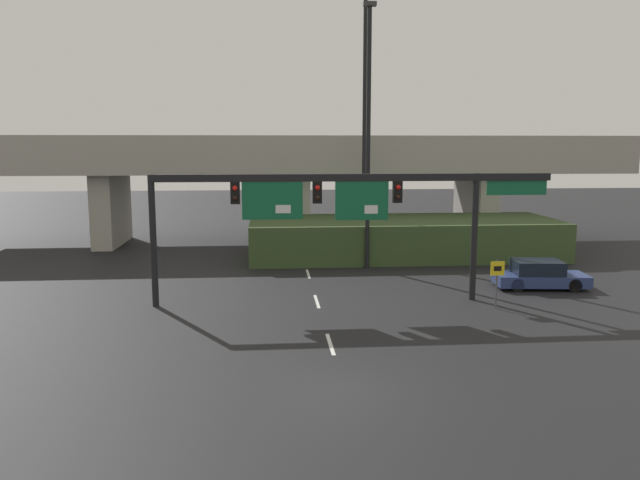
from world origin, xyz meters
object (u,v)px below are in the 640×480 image
at_px(highway_light_pole_near, 364,108).
at_px(parked_sedan_near_right, 539,275).
at_px(speed_limit_sign, 497,277).
at_px(highway_light_pole_far, 368,132).
at_px(signal_gantry, 341,198).

xyz_separation_m(highway_light_pole_near, parked_sedan_near_right, (7.13, -10.47, -8.60)).
height_order(speed_limit_sign, highway_light_pole_far, highway_light_pole_far).
bearing_deg(highway_light_pole_far, signal_gantry, -107.30).
bearing_deg(signal_gantry, highway_light_pole_far, 72.70).
height_order(signal_gantry, speed_limit_sign, signal_gantry).
height_order(signal_gantry, parked_sedan_near_right, signal_gantry).
distance_m(speed_limit_sign, highway_light_pole_near, 16.54).
bearing_deg(signal_gantry, parked_sedan_near_right, 11.46).
distance_m(highway_light_pole_near, parked_sedan_near_right, 15.31).
xyz_separation_m(signal_gantry, highway_light_pole_near, (2.92, 12.50, 4.56)).
relative_size(signal_gantry, speed_limit_sign, 8.33).
height_order(highway_light_pole_near, parked_sedan_near_right, highway_light_pole_near).
height_order(signal_gantry, highway_light_pole_far, highway_light_pole_far).
distance_m(speed_limit_sign, parked_sedan_near_right, 5.12).
height_order(signal_gantry, highway_light_pole_near, highway_light_pole_near).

